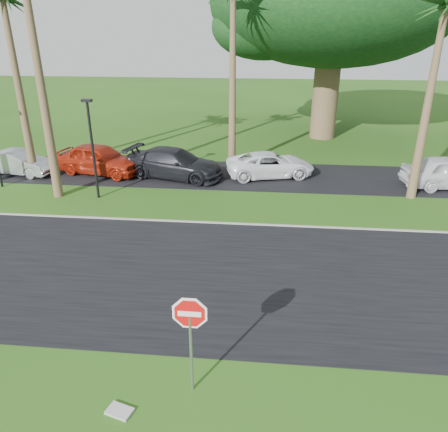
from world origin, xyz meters
The scene contains 14 objects.
ground centered at (0.00, 0.00, 0.00)m, with size 120.00×120.00×0.00m, color #244A12.
road centered at (0.00, 2.00, 0.01)m, with size 120.00×8.00×0.02m, color black.
parking_strip centered at (0.00, 12.50, 0.01)m, with size 120.00×5.00×0.02m, color black.
curb centered at (0.00, 6.05, 0.03)m, with size 120.00×0.12×0.06m, color gray.
stop_sign_near centered at (0.50, -3.00, 1.77)m, with size 1.05×0.07×2.62m.
palm_left_mid centered at (-10.50, 11.00, 8.68)m, with size 5.00×5.00×10.00m.
palm_right_near centered at (9.00, 10.00, 8.19)m, with size 5.00×5.00×9.50m.
canopy_tree centered at (6.00, 22.00, 8.95)m, with size 16.50×16.50×13.12m.
streetlight_right centered at (-6.00, 8.50, 2.65)m, with size 0.45×0.25×4.64m.
car_silver centered at (-11.61, 11.50, 0.66)m, with size 1.40×4.01×1.32m, color #B3B5BB.
car_red centered at (-7.18, 12.04, 0.83)m, with size 1.96×4.87×1.66m, color #A0200D.
car_dark centered at (-2.92, 11.81, 0.77)m, with size 2.17×5.34×1.55m, color black.
car_minivan centered at (2.22, 12.50, 0.66)m, with size 2.18×4.73×1.31m, color white.
utility_slab centered at (-0.95, -3.80, 0.03)m, with size 0.55×0.35×0.06m, color #A6A59E.
Camera 1 is at (1.96, -10.44, 7.65)m, focal length 35.00 mm.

